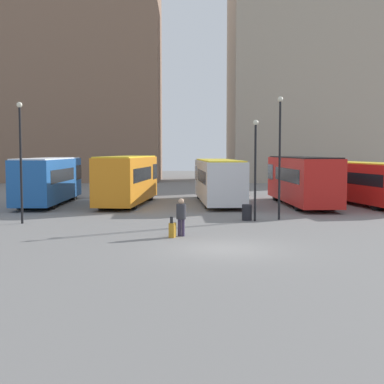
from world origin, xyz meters
The scene contains 14 objects.
ground_plane centered at (0.00, 0.00, 0.00)m, with size 160.00×160.00×0.00m, color slate.
building_block_left centered at (-18.46, 47.63, 19.59)m, with size 28.06×11.71×39.17m.
building_block_right centered at (15.07, 47.63, 12.76)m, with size 21.28×12.79×25.53m.
bus_0 centered at (-10.85, 17.24, 1.74)m, with size 2.52×10.42×3.20m.
bus_1 centered at (-5.39, 17.05, 1.80)m, with size 3.57×10.31×3.33m.
bus_2 centered at (0.89, 17.74, 1.67)m, with size 3.03×11.27×3.07m.
bus_3 centered at (6.44, 16.24, 1.79)m, with size 2.84×11.08×3.30m.
bus_4 centered at (10.83, 16.65, 1.59)m, with size 4.42×11.78×2.91m.
traveler centered at (-1.67, 3.08, 0.98)m, with size 0.53×0.53×1.64m.
suitcase centered at (-2.04, 2.72, 0.32)m, with size 0.32×0.40×0.90m.
lamp_post_0 centered at (2.20, 8.07, 3.14)m, with size 0.28×0.28×5.29m.
lamp_post_1 centered at (-9.75, 7.25, 3.57)m, with size 0.28×0.28×6.12m.
lamp_post_2 centered at (3.57, 8.59, 3.79)m, with size 0.28×0.28×6.54m.
trash_bin centered at (1.80, 8.27, 0.42)m, with size 0.52×0.52×0.85m.
Camera 1 is at (-1.60, -19.80, 3.66)m, focal length 50.00 mm.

